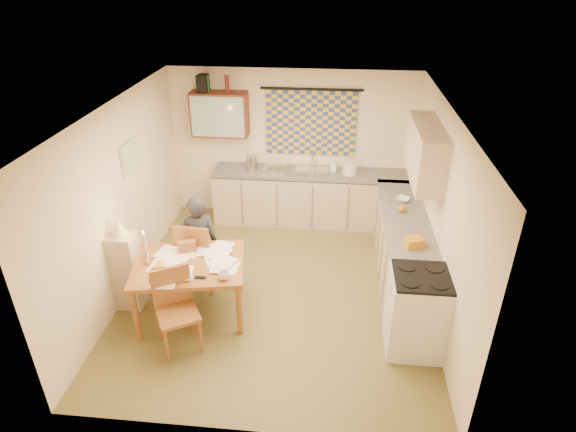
# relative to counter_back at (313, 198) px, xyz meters

# --- Properties ---
(floor) EXTENTS (4.00, 4.50, 0.02)m
(floor) POSITION_rel_counter_back_xyz_m (-0.38, -1.95, -0.46)
(floor) COLOR brown
(floor) RESTS_ON ground
(ceiling) EXTENTS (4.00, 4.50, 0.02)m
(ceiling) POSITION_rel_counter_back_xyz_m (-0.38, -1.95, 2.06)
(ceiling) COLOR white
(ceiling) RESTS_ON floor
(wall_back) EXTENTS (4.00, 0.02, 2.50)m
(wall_back) POSITION_rel_counter_back_xyz_m (-0.38, 0.31, 0.80)
(wall_back) COLOR #F7E1C1
(wall_back) RESTS_ON floor
(wall_front) EXTENTS (4.00, 0.02, 2.50)m
(wall_front) POSITION_rel_counter_back_xyz_m (-0.38, -4.21, 0.80)
(wall_front) COLOR #F7E1C1
(wall_front) RESTS_ON floor
(wall_left) EXTENTS (0.02, 4.50, 2.50)m
(wall_left) POSITION_rel_counter_back_xyz_m (-2.39, -1.95, 0.80)
(wall_left) COLOR #F7E1C1
(wall_left) RESTS_ON floor
(wall_right) EXTENTS (0.02, 4.50, 2.50)m
(wall_right) POSITION_rel_counter_back_xyz_m (1.63, -1.95, 0.80)
(wall_right) COLOR #F7E1C1
(wall_right) RESTS_ON floor
(window_blind) EXTENTS (1.45, 0.03, 1.05)m
(window_blind) POSITION_rel_counter_back_xyz_m (-0.08, 0.27, 1.20)
(window_blind) COLOR navy
(window_blind) RESTS_ON wall_back
(curtain_rod) EXTENTS (1.60, 0.04, 0.04)m
(curtain_rod) POSITION_rel_counter_back_xyz_m (-0.08, 0.25, 1.75)
(curtain_rod) COLOR black
(curtain_rod) RESTS_ON wall_back
(wall_cabinet) EXTENTS (0.90, 0.34, 0.70)m
(wall_cabinet) POSITION_rel_counter_back_xyz_m (-1.53, 0.13, 1.35)
(wall_cabinet) COLOR #592017
(wall_cabinet) RESTS_ON wall_back
(wall_cabinet_glass) EXTENTS (0.84, 0.02, 0.64)m
(wall_cabinet_glass) POSITION_rel_counter_back_xyz_m (-1.53, -0.04, 1.35)
(wall_cabinet_glass) COLOR #99B2A5
(wall_cabinet_glass) RESTS_ON wall_back
(upper_cabinet_right) EXTENTS (0.34, 1.30, 0.70)m
(upper_cabinet_right) POSITION_rel_counter_back_xyz_m (1.45, -1.40, 1.40)
(upper_cabinet_right) COLOR tan
(upper_cabinet_right) RESTS_ON wall_right
(framed_print) EXTENTS (0.04, 0.50, 0.40)m
(framed_print) POSITION_rel_counter_back_xyz_m (-2.35, -1.55, 1.25)
(framed_print) COLOR beige
(framed_print) RESTS_ON wall_left
(print_canvas) EXTENTS (0.01, 0.42, 0.32)m
(print_canvas) POSITION_rel_counter_back_xyz_m (-2.33, -1.55, 1.25)
(print_canvas) COLOR white
(print_canvas) RESTS_ON wall_left
(counter_back) EXTENTS (3.30, 0.62, 0.92)m
(counter_back) POSITION_rel_counter_back_xyz_m (0.00, 0.00, 0.00)
(counter_back) COLOR tan
(counter_back) RESTS_ON floor
(counter_right) EXTENTS (0.62, 2.95, 0.92)m
(counter_right) POSITION_rel_counter_back_xyz_m (1.32, -1.65, -0.00)
(counter_right) COLOR tan
(counter_right) RESTS_ON floor
(stove) EXTENTS (0.64, 0.64, 0.99)m
(stove) POSITION_rel_counter_back_xyz_m (1.32, -2.87, 0.04)
(stove) COLOR white
(stove) RESTS_ON floor
(sink) EXTENTS (0.57, 0.47, 0.10)m
(sink) POSITION_rel_counter_back_xyz_m (-0.04, 0.00, 0.43)
(sink) COLOR silver
(sink) RESTS_ON counter_back
(tap) EXTENTS (0.04, 0.04, 0.28)m
(tap) POSITION_rel_counter_back_xyz_m (-0.04, 0.18, 0.61)
(tap) COLOR silver
(tap) RESTS_ON counter_back
(dish_rack) EXTENTS (0.35, 0.30, 0.06)m
(dish_rack) POSITION_rel_counter_back_xyz_m (-0.64, 0.00, 0.50)
(dish_rack) COLOR silver
(dish_rack) RESTS_ON counter_back
(kettle) EXTENTS (0.23, 0.23, 0.24)m
(kettle) POSITION_rel_counter_back_xyz_m (-1.02, 0.00, 0.59)
(kettle) COLOR silver
(kettle) RESTS_ON counter_back
(mixing_bowl) EXTENTS (0.31, 0.31, 0.16)m
(mixing_bowl) POSITION_rel_counter_back_xyz_m (0.57, 0.00, 0.55)
(mixing_bowl) COLOR white
(mixing_bowl) RESTS_ON counter_back
(soap_bottle) EXTENTS (0.11, 0.12, 0.20)m
(soap_bottle) POSITION_rel_counter_back_xyz_m (0.31, 0.05, 0.57)
(soap_bottle) COLOR white
(soap_bottle) RESTS_ON counter_back
(bowl) EXTENTS (0.32, 0.32, 0.05)m
(bowl) POSITION_rel_counter_back_xyz_m (1.32, -0.92, 0.49)
(bowl) COLOR white
(bowl) RESTS_ON counter_right
(orange_bag) EXTENTS (0.26, 0.22, 0.12)m
(orange_bag) POSITION_rel_counter_back_xyz_m (1.32, -2.16, 0.53)
(orange_bag) COLOR orange
(orange_bag) RESTS_ON counter_right
(fruit_orange) EXTENTS (0.10, 0.10, 0.10)m
(fruit_orange) POSITION_rel_counter_back_xyz_m (1.27, -1.26, 0.52)
(fruit_orange) COLOR orange
(fruit_orange) RESTS_ON counter_right
(speaker) EXTENTS (0.17, 0.21, 0.26)m
(speaker) POSITION_rel_counter_back_xyz_m (-1.76, 0.13, 1.83)
(speaker) COLOR black
(speaker) RESTS_ON wall_cabinet
(bottle_green) EXTENTS (0.09, 0.09, 0.26)m
(bottle_green) POSITION_rel_counter_back_xyz_m (-1.70, 0.13, 1.83)
(bottle_green) COLOR #195926
(bottle_green) RESTS_ON wall_cabinet
(bottle_brown) EXTENTS (0.07, 0.07, 0.26)m
(bottle_brown) POSITION_rel_counter_back_xyz_m (-1.38, 0.13, 1.83)
(bottle_brown) COLOR #592017
(bottle_brown) RESTS_ON wall_cabinet
(dining_table) EXTENTS (1.48, 1.22, 0.75)m
(dining_table) POSITION_rel_counter_back_xyz_m (-1.38, -2.53, -0.07)
(dining_table) COLOR brown
(dining_table) RESTS_ON floor
(chair_far) EXTENTS (0.51, 0.51, 1.03)m
(chair_far) POSITION_rel_counter_back_xyz_m (-1.42, -1.98, -0.13)
(chair_far) COLOR brown
(chair_far) RESTS_ON floor
(chair_near) EXTENTS (0.61, 0.61, 0.98)m
(chair_near) POSITION_rel_counter_back_xyz_m (-1.37, -3.13, -0.15)
(chair_near) COLOR brown
(chair_near) RESTS_ON floor
(person) EXTENTS (0.73, 0.68, 1.37)m
(person) POSITION_rel_counter_back_xyz_m (-1.41, -1.97, 0.23)
(person) COLOR black
(person) RESTS_ON floor
(shelf_stand) EXTENTS (0.32, 0.30, 1.05)m
(shelf_stand) POSITION_rel_counter_back_xyz_m (-2.22, -2.46, 0.07)
(shelf_stand) COLOR tan
(shelf_stand) RESTS_ON floor
(lampshade) EXTENTS (0.20, 0.20, 0.22)m
(lampshade) POSITION_rel_counter_back_xyz_m (-2.22, -2.46, 0.71)
(lampshade) COLOR beige
(lampshade) RESTS_ON shelf_stand
(letter_rack) EXTENTS (0.24, 0.17, 0.16)m
(letter_rack) POSITION_rel_counter_back_xyz_m (-1.46, -2.30, 0.38)
(letter_rack) COLOR brown
(letter_rack) RESTS_ON dining_table
(mug) EXTENTS (0.18, 0.18, 0.10)m
(mug) POSITION_rel_counter_back_xyz_m (-0.89, -2.81, 0.35)
(mug) COLOR white
(mug) RESTS_ON dining_table
(magazine) EXTENTS (0.33, 0.36, 0.02)m
(magazine) POSITION_rel_counter_back_xyz_m (-1.75, -2.84, 0.31)
(magazine) COLOR maroon
(magazine) RESTS_ON dining_table
(book) EXTENTS (0.21, 0.27, 0.02)m
(book) POSITION_rel_counter_back_xyz_m (-1.78, -2.67, 0.31)
(book) COLOR orange
(book) RESTS_ON dining_table
(orange_box) EXTENTS (0.12, 0.09, 0.04)m
(orange_box) POSITION_rel_counter_back_xyz_m (-1.64, -2.88, 0.32)
(orange_box) COLOR orange
(orange_box) RESTS_ON dining_table
(eyeglasses) EXTENTS (0.13, 0.04, 0.02)m
(eyeglasses) POSITION_rel_counter_back_xyz_m (-1.16, -2.82, 0.31)
(eyeglasses) COLOR black
(eyeglasses) RESTS_ON dining_table
(candle_holder) EXTENTS (0.08, 0.08, 0.18)m
(candle_holder) POSITION_rel_counter_back_xyz_m (-1.88, -2.59, 0.39)
(candle_holder) COLOR silver
(candle_holder) RESTS_ON dining_table
(candle) EXTENTS (0.03, 0.03, 0.22)m
(candle) POSITION_rel_counter_back_xyz_m (-1.88, -2.55, 0.59)
(candle) COLOR white
(candle) RESTS_ON dining_table
(candle_flame) EXTENTS (0.02, 0.02, 0.02)m
(candle_flame) POSITION_rel_counter_back_xyz_m (-1.89, -2.54, 0.71)
(candle_flame) COLOR #FFCC66
(candle_flame) RESTS_ON dining_table
(papers) EXTENTS (1.10, 1.09, 0.03)m
(papers) POSITION_rel_counter_back_xyz_m (-1.33, -2.48, 0.31)
(papers) COLOR white
(papers) RESTS_ON dining_table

